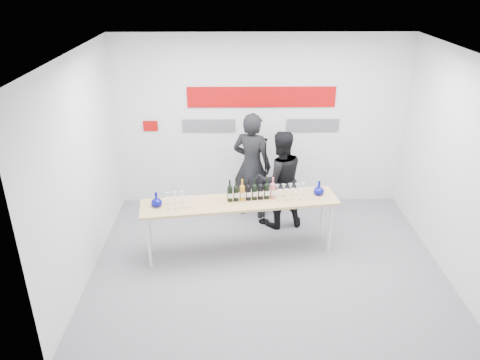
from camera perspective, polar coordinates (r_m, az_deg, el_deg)
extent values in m
plane|color=slate|center=(6.99, 3.24, -9.90)|extent=(5.00, 5.00, 0.00)
cube|color=silver|center=(8.13, 2.55, 7.06)|extent=(5.00, 0.04, 3.00)
cube|color=#A10607|center=(7.98, 2.63, 10.07)|extent=(2.50, 0.02, 0.35)
cube|color=#59595E|center=(8.11, -3.84, 6.62)|extent=(0.90, 0.02, 0.22)
cube|color=#59595E|center=(8.22, 8.88, 6.61)|extent=(0.90, 0.02, 0.22)
cube|color=#A10607|center=(8.23, -10.86, 6.48)|extent=(0.25, 0.02, 0.18)
cube|color=tan|center=(6.78, 0.01, -2.74)|extent=(2.91, 0.97, 0.04)
cylinder|color=silver|center=(6.78, -11.04, -7.46)|extent=(0.05, 0.05, 0.82)
cylinder|color=silver|center=(7.14, 10.95, -5.68)|extent=(0.05, 0.05, 0.82)
cylinder|color=silver|center=(7.10, -10.98, -5.84)|extent=(0.05, 0.05, 0.82)
cylinder|color=silver|center=(7.45, 10.00, -4.22)|extent=(0.05, 0.05, 0.82)
imported|color=black|center=(7.82, 1.45, 1.75)|extent=(0.79, 0.67, 1.83)
imported|color=black|center=(7.55, 4.85, 0.04)|extent=(0.91, 0.78, 1.65)
cylinder|color=black|center=(7.97, 2.93, -5.06)|extent=(0.18, 0.18, 0.02)
cylinder|color=black|center=(7.64, 3.05, -0.33)|extent=(0.02, 0.02, 1.47)
sphere|color=black|center=(7.32, 3.20, 4.95)|extent=(0.05, 0.05, 0.05)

